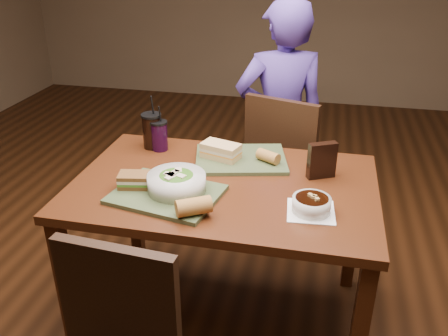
{
  "coord_description": "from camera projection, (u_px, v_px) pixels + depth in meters",
  "views": [
    {
      "loc": [
        0.39,
        -1.76,
        1.71
      ],
      "look_at": [
        0.0,
        0.0,
        0.82
      ],
      "focal_mm": 38.0,
      "sensor_mm": 36.0,
      "label": 1
    }
  ],
  "objects": [
    {
      "name": "tray_near",
      "position": [
        167.0,
        194.0,
        1.93
      ],
      "size": [
        0.47,
        0.39,
        0.02
      ],
      "primitive_type": "cube",
      "rotation": [
        0.0,
        0.0,
        -0.19
      ],
      "color": "#3E4C2B",
      "rests_on": "dining_table"
    },
    {
      "name": "soup_bowl",
      "position": [
        311.0,
        204.0,
        1.82
      ],
      "size": [
        0.19,
        0.19,
        0.07
      ],
      "color": "white",
      "rests_on": "dining_table"
    },
    {
      "name": "cup_berry",
      "position": [
        159.0,
        135.0,
        2.33
      ],
      "size": [
        0.08,
        0.08,
        0.23
      ],
      "color": "black",
      "rests_on": "dining_table"
    },
    {
      "name": "chip_bag",
      "position": [
        322.0,
        160.0,
        2.06
      ],
      "size": [
        0.13,
        0.09,
        0.16
      ],
      "primitive_type": "cube",
      "rotation": [
        0.0,
        0.0,
        0.47
      ],
      "color": "black",
      "rests_on": "dining_table"
    },
    {
      "name": "sandwich_far",
      "position": [
        221.0,
        151.0,
        2.22
      ],
      "size": [
        0.2,
        0.15,
        0.07
      ],
      "color": "tan",
      "rests_on": "tray_far"
    },
    {
      "name": "salad_bowl",
      "position": [
        177.0,
        181.0,
        1.93
      ],
      "size": [
        0.24,
        0.24,
        0.08
      ],
      "color": "silver",
      "rests_on": "tray_near"
    },
    {
      "name": "ground",
      "position": [
        224.0,
        314.0,
        2.38
      ],
      "size": [
        6.0,
        6.0,
        0.0
      ],
      "primitive_type": "plane",
      "color": "#381C0B",
      "rests_on": "ground"
    },
    {
      "name": "diner",
      "position": [
        280.0,
        125.0,
        2.75
      ],
      "size": [
        0.6,
        0.49,
        1.44
      ],
      "primitive_type": "imported",
      "rotation": [
        0.0,
        0.0,
        3.45
      ],
      "color": "#483187",
      "rests_on": "ground"
    },
    {
      "name": "sandwich_near",
      "position": [
        134.0,
        180.0,
        1.97
      ],
      "size": [
        0.14,
        0.11,
        0.06
      ],
      "color": "#593819",
      "rests_on": "tray_near"
    },
    {
      "name": "baguette_near",
      "position": [
        194.0,
        206.0,
        1.77
      ],
      "size": [
        0.15,
        0.13,
        0.07
      ],
      "primitive_type": "cylinder",
      "rotation": [
        0.0,
        1.57,
        0.54
      ],
      "color": "#AD7533",
      "rests_on": "tray_near"
    },
    {
      "name": "tray_far",
      "position": [
        241.0,
        159.0,
        2.24
      ],
      "size": [
        0.48,
        0.41,
        0.02
      ],
      "primitive_type": "cube",
      "rotation": [
        0.0,
        0.0,
        0.23
      ],
      "color": "#3E4C2B",
      "rests_on": "dining_table"
    },
    {
      "name": "cup_cola",
      "position": [
        152.0,
        131.0,
        2.35
      ],
      "size": [
        0.1,
        0.1,
        0.27
      ],
      "color": "black",
      "rests_on": "dining_table"
    },
    {
      "name": "baguette_far",
      "position": [
        268.0,
        156.0,
        2.18
      ],
      "size": [
        0.12,
        0.1,
        0.05
      ],
      "primitive_type": "cylinder",
      "rotation": [
        0.0,
        1.57,
        -0.52
      ],
      "color": "#AD7533",
      "rests_on": "tray_far"
    },
    {
      "name": "dining_table",
      "position": [
        224.0,
        201.0,
        2.09
      ],
      "size": [
        1.3,
        0.85,
        0.75
      ],
      "color": "#46200E",
      "rests_on": "ground"
    },
    {
      "name": "chair_far",
      "position": [
        280.0,
        165.0,
        2.71
      ],
      "size": [
        0.52,
        0.53,
        0.95
      ],
      "color": "black",
      "rests_on": "ground"
    }
  ]
}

